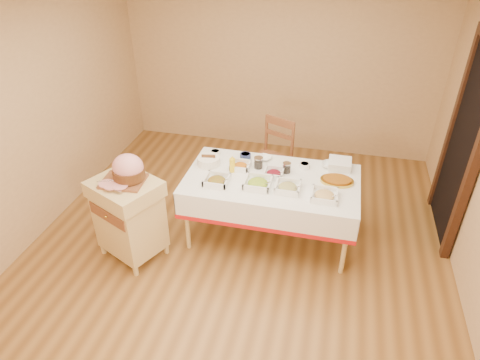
{
  "coord_description": "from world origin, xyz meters",
  "views": [
    {
      "loc": [
        0.87,
        -3.47,
        3.15
      ],
      "look_at": [
        -0.02,
        0.2,
        0.75
      ],
      "focal_mm": 32.0,
      "sensor_mm": 36.0,
      "label": 1
    }
  ],
  "objects_px": {
    "preserve_jar_left": "(258,163)",
    "plate_stack": "(340,164)",
    "dining_table": "(271,191)",
    "bread_basket": "(209,161)",
    "mustard_bottle": "(232,164)",
    "brass_platter": "(337,180)",
    "butcher_cart": "(129,214)",
    "preserve_jar_right": "(287,168)",
    "dining_chair": "(272,158)",
    "ham_on_board": "(127,170)"
  },
  "relations": [
    {
      "from": "dining_table",
      "to": "dining_chair",
      "type": "relative_size",
      "value": 1.82
    },
    {
      "from": "preserve_jar_right",
      "to": "plate_stack",
      "type": "xyz_separation_m",
      "value": [
        0.55,
        0.24,
        -0.01
      ]
    },
    {
      "from": "dining_chair",
      "to": "ham_on_board",
      "type": "bearing_deg",
      "value": -128.81
    },
    {
      "from": "plate_stack",
      "to": "brass_platter",
      "type": "bearing_deg",
      "value": -92.28
    },
    {
      "from": "butcher_cart",
      "to": "mustard_bottle",
      "type": "relative_size",
      "value": 4.65
    },
    {
      "from": "preserve_jar_left",
      "to": "plate_stack",
      "type": "xyz_separation_m",
      "value": [
        0.86,
        0.21,
        -0.01
      ]
    },
    {
      "from": "ham_on_board",
      "to": "mustard_bottle",
      "type": "bearing_deg",
      "value": 36.41
    },
    {
      "from": "preserve_jar_right",
      "to": "mustard_bottle",
      "type": "distance_m",
      "value": 0.58
    },
    {
      "from": "butcher_cart",
      "to": "preserve_jar_right",
      "type": "bearing_deg",
      "value": 28.19
    },
    {
      "from": "ham_on_board",
      "to": "brass_platter",
      "type": "bearing_deg",
      "value": 19.26
    },
    {
      "from": "preserve_jar_right",
      "to": "mustard_bottle",
      "type": "bearing_deg",
      "value": -168.3
    },
    {
      "from": "bread_basket",
      "to": "brass_platter",
      "type": "height_order",
      "value": "bread_basket"
    },
    {
      "from": "butcher_cart",
      "to": "plate_stack",
      "type": "relative_size",
      "value": 3.73
    },
    {
      "from": "dining_chair",
      "to": "ham_on_board",
      "type": "height_order",
      "value": "ham_on_board"
    },
    {
      "from": "ham_on_board",
      "to": "brass_platter",
      "type": "relative_size",
      "value": 1.26
    },
    {
      "from": "ham_on_board",
      "to": "plate_stack",
      "type": "distance_m",
      "value": 2.24
    },
    {
      "from": "bread_basket",
      "to": "butcher_cart",
      "type": "bearing_deg",
      "value": -129.42
    },
    {
      "from": "dining_chair",
      "to": "mustard_bottle",
      "type": "height_order",
      "value": "dining_chair"
    },
    {
      "from": "ham_on_board",
      "to": "preserve_jar_right",
      "type": "height_order",
      "value": "ham_on_board"
    },
    {
      "from": "dining_table",
      "to": "mustard_bottle",
      "type": "relative_size",
      "value": 9.36
    },
    {
      "from": "dining_table",
      "to": "dining_chair",
      "type": "distance_m",
      "value": 0.87
    },
    {
      "from": "butcher_cart",
      "to": "plate_stack",
      "type": "xyz_separation_m",
      "value": [
        2.04,
        1.04,
        0.29
      ]
    },
    {
      "from": "dining_table",
      "to": "preserve_jar_right",
      "type": "relative_size",
      "value": 15.81
    },
    {
      "from": "mustard_bottle",
      "to": "brass_platter",
      "type": "bearing_deg",
      "value": 2.44
    },
    {
      "from": "dining_table",
      "to": "brass_platter",
      "type": "xyz_separation_m",
      "value": [
        0.67,
        0.09,
        0.18
      ]
    },
    {
      "from": "dining_table",
      "to": "plate_stack",
      "type": "distance_m",
      "value": 0.81
    },
    {
      "from": "mustard_bottle",
      "to": "brass_platter",
      "type": "height_order",
      "value": "mustard_bottle"
    },
    {
      "from": "dining_table",
      "to": "brass_platter",
      "type": "height_order",
      "value": "brass_platter"
    },
    {
      "from": "butcher_cart",
      "to": "mustard_bottle",
      "type": "bearing_deg",
      "value": 36.49
    },
    {
      "from": "preserve_jar_right",
      "to": "mustard_bottle",
      "type": "xyz_separation_m",
      "value": [
        -0.57,
        -0.12,
        0.04
      ]
    },
    {
      "from": "preserve_jar_right",
      "to": "bread_basket",
      "type": "relative_size",
      "value": 0.46
    },
    {
      "from": "preserve_jar_left",
      "to": "brass_platter",
      "type": "bearing_deg",
      "value": -6.42
    },
    {
      "from": "brass_platter",
      "to": "preserve_jar_left",
      "type": "bearing_deg",
      "value": 173.58
    },
    {
      "from": "dining_chair",
      "to": "preserve_jar_right",
      "type": "distance_m",
      "value": 0.8
    },
    {
      "from": "dining_table",
      "to": "preserve_jar_left",
      "type": "relative_size",
      "value": 14.38
    },
    {
      "from": "mustard_bottle",
      "to": "bread_basket",
      "type": "distance_m",
      "value": 0.31
    },
    {
      "from": "preserve_jar_left",
      "to": "bread_basket",
      "type": "height_order",
      "value": "preserve_jar_left"
    },
    {
      "from": "dining_table",
      "to": "bread_basket",
      "type": "relative_size",
      "value": 7.26
    },
    {
      "from": "dining_chair",
      "to": "plate_stack",
      "type": "xyz_separation_m",
      "value": [
        0.82,
        -0.46,
        0.29
      ]
    },
    {
      "from": "dining_chair",
      "to": "brass_platter",
      "type": "relative_size",
      "value": 2.9
    },
    {
      "from": "mustard_bottle",
      "to": "plate_stack",
      "type": "height_order",
      "value": "mustard_bottle"
    },
    {
      "from": "dining_chair",
      "to": "bread_basket",
      "type": "relative_size",
      "value": 3.99
    },
    {
      "from": "preserve_jar_left",
      "to": "bread_basket",
      "type": "bearing_deg",
      "value": -173.82
    },
    {
      "from": "brass_platter",
      "to": "dining_table",
      "type": "bearing_deg",
      "value": -172.49
    },
    {
      "from": "butcher_cart",
      "to": "preserve_jar_right",
      "type": "relative_size",
      "value": 7.86
    },
    {
      "from": "dining_table",
      "to": "bread_basket",
      "type": "height_order",
      "value": "bread_basket"
    },
    {
      "from": "preserve_jar_left",
      "to": "brass_platter",
      "type": "height_order",
      "value": "preserve_jar_left"
    },
    {
      "from": "plate_stack",
      "to": "mustard_bottle",
      "type": "bearing_deg",
      "value": -162.27
    },
    {
      "from": "preserve_jar_left",
      "to": "ham_on_board",
      "type": "bearing_deg",
      "value": -145.14
    },
    {
      "from": "preserve_jar_left",
      "to": "plate_stack",
      "type": "distance_m",
      "value": 0.89
    }
  ]
}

